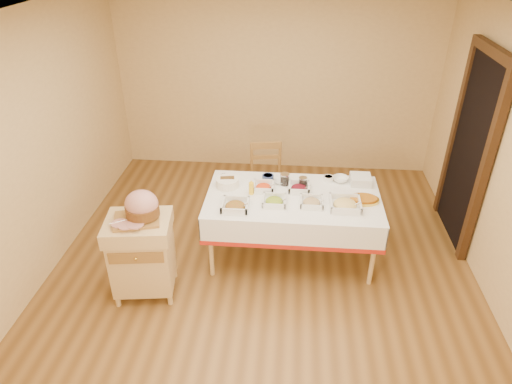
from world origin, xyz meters
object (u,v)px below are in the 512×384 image
(mustard_bottle, at_px, (251,188))
(brass_platter, at_px, (363,199))
(butcher_cart, at_px, (142,252))
(dining_chair, at_px, (267,179))
(ham_on_board, at_px, (141,208))
(plate_stack, at_px, (360,180))
(preserve_jar_left, at_px, (285,180))
(preserve_jar_right, at_px, (303,183))
(bread_basket, at_px, (227,182))
(dining_table, at_px, (293,209))

(mustard_bottle, relative_size, brass_platter, 0.51)
(butcher_cart, height_order, dining_chair, dining_chair)
(ham_on_board, relative_size, brass_platter, 1.34)
(dining_chair, distance_m, plate_stack, 1.23)
(butcher_cart, bearing_deg, preserve_jar_left, 35.89)
(ham_on_board, xyz_separation_m, preserve_jar_right, (1.49, 0.89, -0.17))
(dining_chair, bearing_deg, ham_on_board, -124.24)
(preserve_jar_left, xyz_separation_m, bread_basket, (-0.62, -0.09, -0.01))
(dining_table, xyz_separation_m, dining_chair, (-0.33, 0.86, -0.13))
(preserve_jar_left, xyz_separation_m, brass_platter, (0.82, -0.27, -0.04))
(preserve_jar_left, xyz_separation_m, plate_stack, (0.83, 0.09, -0.01))
(bread_basket, xyz_separation_m, brass_platter, (1.43, -0.19, -0.03))
(bread_basket, bearing_deg, dining_chair, 61.72)
(ham_on_board, xyz_separation_m, mustard_bottle, (0.95, 0.70, -0.14))
(mustard_bottle, distance_m, brass_platter, 1.16)
(dining_chair, relative_size, ham_on_board, 2.10)
(dining_table, bearing_deg, bread_basket, 167.95)
(dining_table, relative_size, bread_basket, 7.31)
(bread_basket, distance_m, brass_platter, 1.45)
(butcher_cart, distance_m, brass_platter, 2.28)
(butcher_cart, xyz_separation_m, brass_platter, (2.15, 0.69, 0.29))
(dining_chair, xyz_separation_m, preserve_jar_left, (0.23, -0.62, 0.35))
(plate_stack, bearing_deg, mustard_bottle, -164.39)
(dining_table, bearing_deg, dining_chair, 111.13)
(preserve_jar_right, bearing_deg, ham_on_board, -148.98)
(mustard_bottle, bearing_deg, dining_chair, 82.72)
(butcher_cart, xyz_separation_m, ham_on_board, (0.04, 0.03, 0.49))
(preserve_jar_right, xyz_separation_m, plate_stack, (0.63, 0.13, -0.00))
(butcher_cart, relative_size, bread_basket, 3.43)
(brass_platter, bearing_deg, plate_stack, 88.79)
(butcher_cart, relative_size, mustard_bottle, 5.14)
(ham_on_board, distance_m, preserve_jar_right, 1.74)
(dining_chair, height_order, ham_on_board, ham_on_board)
(preserve_jar_right, distance_m, brass_platter, 0.67)
(bread_basket, relative_size, plate_stack, 1.13)
(preserve_jar_left, distance_m, mustard_bottle, 0.42)
(dining_table, bearing_deg, preserve_jar_right, 64.58)
(dining_chair, relative_size, bread_basket, 3.68)
(preserve_jar_left, xyz_separation_m, mustard_bottle, (-0.34, -0.23, 0.02))
(butcher_cart, bearing_deg, dining_table, 26.79)
(preserve_jar_left, height_order, bread_basket, preserve_jar_left)
(brass_platter, bearing_deg, mustard_bottle, 177.97)
(dining_chair, bearing_deg, plate_stack, -26.47)
(preserve_jar_right, bearing_deg, brass_platter, -20.91)
(preserve_jar_left, relative_size, preserve_jar_right, 1.13)
(dining_table, bearing_deg, butcher_cart, -153.21)
(dining_table, height_order, preserve_jar_left, preserve_jar_left)
(preserve_jar_right, xyz_separation_m, bread_basket, (-0.81, -0.05, -0.00))
(dining_chair, bearing_deg, mustard_bottle, -97.28)
(ham_on_board, bearing_deg, preserve_jar_left, 35.82)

